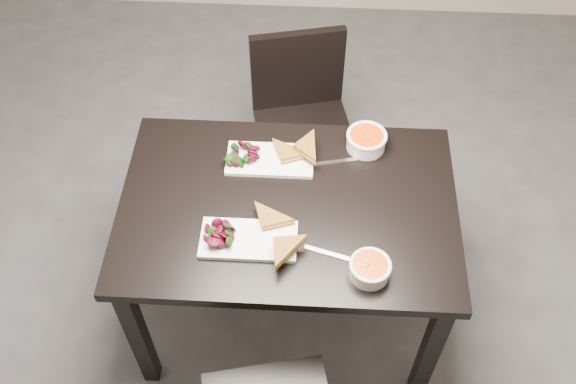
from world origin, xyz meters
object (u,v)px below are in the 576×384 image
object	(u,v)px
plate_near	(249,240)
soup_bowl_near	(370,268)
table	(288,221)
soup_bowl_far	(366,140)
chair_far	(301,113)
plate_far	(270,160)

from	to	relation	value
plate_near	soup_bowl_near	xyz separation A→B (m)	(0.40, -0.11, 0.03)
table	soup_bowl_far	distance (m)	0.43
table	chair_far	xyz separation A→B (m)	(0.02, 0.73, -0.17)
table	plate_far	world-z (taller)	plate_far
table	plate_far	bearing A→B (deg)	111.44
plate_near	plate_far	world-z (taller)	same
table	plate_near	distance (m)	0.23
plate_far	soup_bowl_far	size ratio (longest dim) A/B	2.10
plate_far	soup_bowl_far	bearing A→B (deg)	14.61
soup_bowl_near	plate_near	bearing A→B (deg)	165.04
plate_near	soup_bowl_far	distance (m)	0.61
table	soup_bowl_near	distance (m)	0.41
soup_bowl_near	chair_far	bearing A→B (deg)	104.44
chair_far	plate_far	xyz separation A→B (m)	(-0.10, -0.53, 0.27)
plate_near	soup_bowl_far	xyz separation A→B (m)	(0.40, 0.46, 0.03)
plate_far	soup_bowl_far	world-z (taller)	soup_bowl_far
chair_far	plate_far	distance (m)	0.60
chair_far	soup_bowl_near	distance (m)	1.08
chair_far	soup_bowl_near	size ratio (longest dim) A/B	6.19
plate_near	plate_far	distance (m)	0.37
soup_bowl_near	plate_far	bearing A→B (deg)	127.20
plate_far	soup_bowl_near	bearing A→B (deg)	-52.80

